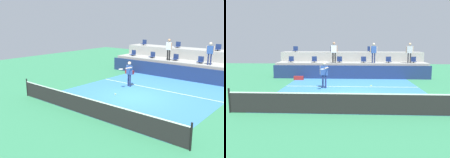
# 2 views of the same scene
# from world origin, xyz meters

# --- Properties ---
(ground_plane) EXTENTS (40.00, 40.00, 0.00)m
(ground_plane) POSITION_xyz_m (0.00, 0.00, 0.00)
(ground_plane) COLOR #2D754C
(court_inner_paint) EXTENTS (9.00, 10.00, 0.01)m
(court_inner_paint) POSITION_xyz_m (0.00, 1.00, 0.00)
(court_inner_paint) COLOR teal
(court_inner_paint) RESTS_ON ground_plane
(court_service_line) EXTENTS (9.00, 0.06, 0.00)m
(court_service_line) POSITION_xyz_m (0.00, 2.40, 0.01)
(court_service_line) COLOR white
(court_service_line) RESTS_ON ground_plane
(tennis_net) EXTENTS (10.48, 0.08, 1.07)m
(tennis_net) POSITION_xyz_m (0.00, -4.00, 0.50)
(tennis_net) COLOR black
(tennis_net) RESTS_ON ground_plane
(sponsor_backboard) EXTENTS (13.00, 0.16, 1.10)m
(sponsor_backboard) POSITION_xyz_m (0.00, 6.00, 0.55)
(sponsor_backboard) COLOR navy
(sponsor_backboard) RESTS_ON ground_plane
(seating_tier_lower) EXTENTS (13.00, 1.80, 1.25)m
(seating_tier_lower) POSITION_xyz_m (0.00, 7.30, 0.62)
(seating_tier_lower) COLOR gray
(seating_tier_lower) RESTS_ON ground_plane
(seating_tier_upper) EXTENTS (13.00, 1.80, 2.10)m
(seating_tier_upper) POSITION_xyz_m (0.00, 9.10, 1.05)
(seating_tier_upper) COLOR gray
(seating_tier_upper) RESTS_ON ground_plane
(stadium_chair_lower_far_left) EXTENTS (0.44, 0.40, 0.52)m
(stadium_chair_lower_far_left) POSITION_xyz_m (-5.31, 7.23, 1.46)
(stadium_chair_lower_far_left) COLOR #2D2D33
(stadium_chair_lower_far_left) RESTS_ON seating_tier_lower
(stadium_chair_lower_left) EXTENTS (0.44, 0.40, 0.52)m
(stadium_chair_lower_left) POSITION_xyz_m (-3.25, 7.23, 1.46)
(stadium_chair_lower_left) COLOR #2D2D33
(stadium_chair_lower_left) RESTS_ON seating_tier_lower
(stadium_chair_lower_mid_left) EXTENTS (0.44, 0.40, 0.52)m
(stadium_chair_lower_mid_left) POSITION_xyz_m (-1.03, 7.23, 1.46)
(stadium_chair_lower_mid_left) COLOR #2D2D33
(stadium_chair_lower_mid_left) RESTS_ON seating_tier_lower
(stadium_chair_lower_mid_right) EXTENTS (0.44, 0.40, 0.52)m
(stadium_chair_lower_mid_right) POSITION_xyz_m (1.07, 7.23, 1.46)
(stadium_chair_lower_mid_right) COLOR #2D2D33
(stadium_chair_lower_mid_right) RESTS_ON seating_tier_lower
(stadium_chair_upper_far_left) EXTENTS (0.44, 0.40, 0.52)m
(stadium_chair_upper_far_left) POSITION_xyz_m (-5.31, 9.03, 2.31)
(stadium_chair_upper_far_left) COLOR #2D2D33
(stadium_chair_upper_far_left) RESTS_ON seating_tier_upper
(stadium_chair_upper_left) EXTENTS (0.44, 0.40, 0.52)m
(stadium_chair_upper_left) POSITION_xyz_m (-1.76, 9.03, 2.31)
(stadium_chair_upper_left) COLOR #2D2D33
(stadium_chair_upper_left) RESTS_ON seating_tier_upper
(stadium_chair_upper_right) EXTENTS (0.44, 0.40, 0.52)m
(stadium_chair_upper_right) POSITION_xyz_m (1.73, 9.03, 2.31)
(stadium_chair_upper_right) COLOR #2D2D33
(stadium_chair_upper_right) RESTS_ON seating_tier_upper
(tennis_player) EXTENTS (0.59, 1.30, 1.75)m
(tennis_player) POSITION_xyz_m (-1.77, 1.78, 1.08)
(tennis_player) COLOR navy
(tennis_player) RESTS_ON ground_plane
(spectator_in_white) EXTENTS (0.61, 0.29, 1.77)m
(spectator_in_white) POSITION_xyz_m (-1.48, 6.85, 2.32)
(spectator_in_white) COLOR black
(spectator_in_white) RESTS_ON seating_tier_lower
(spectator_leaning_on_rail) EXTENTS (0.59, 0.25, 1.69)m
(spectator_leaning_on_rail) POSITION_xyz_m (1.88, 6.85, 2.27)
(spectator_leaning_on_rail) COLOR navy
(spectator_leaning_on_rail) RESTS_ON seating_tier_lower
(tennis_ball) EXTENTS (0.07, 0.07, 0.07)m
(tennis_ball) POSITION_xyz_m (0.90, -2.97, 1.05)
(tennis_ball) COLOR #CCE033
(equipment_bag) EXTENTS (0.76, 0.28, 0.30)m
(equipment_bag) POSITION_xyz_m (-4.22, 5.21, 0.15)
(equipment_bag) COLOR maroon
(equipment_bag) RESTS_ON ground_plane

